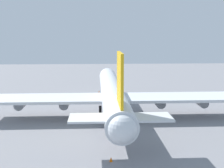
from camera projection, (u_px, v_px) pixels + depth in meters
The scene contains 4 objects.
ground_plane at pixel (112, 114), 82.46m from camera, with size 277.12×277.12×0.00m, color gray.
cargo_airplane at pixel (112, 93), 80.96m from camera, with size 69.28×64.53×18.20m.
safety_cone_nose at pixel (99, 91), 112.96m from camera, with size 0.48×0.48×0.68m, color orange.
safety_cone_tail at pixel (111, 159), 51.58m from camera, with size 0.56×0.56×0.80m, color orange.
Camera 1 is at (-79.94, 4.26, 21.39)m, focal length 48.93 mm.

